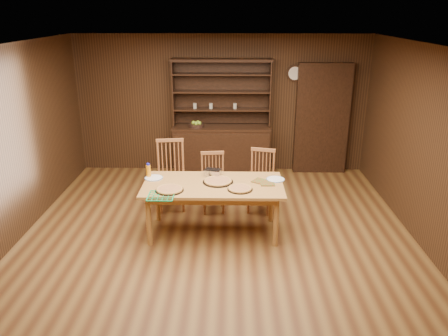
{
  "coord_description": "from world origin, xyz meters",
  "views": [
    {
      "loc": [
        0.19,
        -5.22,
        3.02
      ],
      "look_at": [
        0.09,
        0.4,
        0.96
      ],
      "focal_mm": 35.0,
      "sensor_mm": 36.0,
      "label": 1
    }
  ],
  "objects_px": {
    "dining_table": "(213,189)",
    "chair_left": "(171,172)",
    "china_hutch": "(222,144)",
    "chair_right": "(261,178)",
    "chair_center": "(213,180)",
    "juice_bottle": "(149,171)"
  },
  "relations": [
    {
      "from": "chair_center",
      "to": "dining_table",
      "type": "bearing_deg",
      "value": -93.46
    },
    {
      "from": "chair_center",
      "to": "juice_bottle",
      "type": "distance_m",
      "value": 1.11
    },
    {
      "from": "dining_table",
      "to": "chair_center",
      "type": "xyz_separation_m",
      "value": [
        -0.04,
        0.79,
        -0.18
      ]
    },
    {
      "from": "china_hutch",
      "to": "juice_bottle",
      "type": "height_order",
      "value": "china_hutch"
    },
    {
      "from": "china_hutch",
      "to": "juice_bottle",
      "type": "distance_m",
      "value": 2.4
    },
    {
      "from": "chair_center",
      "to": "chair_left",
      "type": "bearing_deg",
      "value": 166.29
    },
    {
      "from": "china_hutch",
      "to": "chair_left",
      "type": "distance_m",
      "value": 1.71
    },
    {
      "from": "chair_left",
      "to": "chair_right",
      "type": "relative_size",
      "value": 1.12
    },
    {
      "from": "chair_center",
      "to": "chair_right",
      "type": "xyz_separation_m",
      "value": [
        0.76,
        0.01,
        0.03
      ]
    },
    {
      "from": "chair_left",
      "to": "china_hutch",
      "type": "bearing_deg",
      "value": 55.89
    },
    {
      "from": "china_hutch",
      "to": "juice_bottle",
      "type": "xyz_separation_m",
      "value": [
        -0.99,
        -2.17,
        0.25
      ]
    },
    {
      "from": "china_hutch",
      "to": "chair_left",
      "type": "bearing_deg",
      "value": -116.48
    },
    {
      "from": "chair_left",
      "to": "juice_bottle",
      "type": "relative_size",
      "value": 5.32
    },
    {
      "from": "china_hutch",
      "to": "chair_right",
      "type": "distance_m",
      "value": 1.74
    },
    {
      "from": "dining_table",
      "to": "juice_bottle",
      "type": "distance_m",
      "value": 0.98
    },
    {
      "from": "china_hutch",
      "to": "chair_center",
      "type": "xyz_separation_m",
      "value": [
        -0.1,
        -1.62,
        -0.1
      ]
    },
    {
      "from": "china_hutch",
      "to": "chair_right",
      "type": "xyz_separation_m",
      "value": [
        0.66,
        -1.61,
        -0.07
      ]
    },
    {
      "from": "dining_table",
      "to": "chair_center",
      "type": "relative_size",
      "value": 2.06
    },
    {
      "from": "dining_table",
      "to": "chair_left",
      "type": "distance_m",
      "value": 1.13
    },
    {
      "from": "china_hutch",
      "to": "chair_left",
      "type": "xyz_separation_m",
      "value": [
        -0.76,
        -1.53,
        -0.01
      ]
    },
    {
      "from": "dining_table",
      "to": "chair_left",
      "type": "xyz_separation_m",
      "value": [
        -0.7,
        0.87,
        -0.08
      ]
    },
    {
      "from": "chair_left",
      "to": "chair_right",
      "type": "distance_m",
      "value": 1.43
    }
  ]
}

